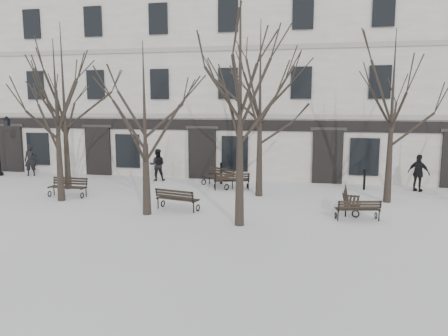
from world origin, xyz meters
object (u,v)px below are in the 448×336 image
(bench_1, at_px, (177,198))
(lamp_post, at_px, (1,141))
(bench_2, at_px, (358,209))
(bench_5, at_px, (350,199))
(bench_3, at_px, (219,177))
(bench_4, at_px, (232,180))
(tree_2, at_px, (240,74))
(tree_0, at_px, (56,101))
(bench_0, at_px, (68,186))
(tree_1, at_px, (144,108))

(bench_1, height_order, lamp_post, lamp_post)
(bench_2, bearing_deg, bench_5, -93.64)
(bench_3, distance_m, bench_4, 1.06)
(tree_2, bearing_deg, tree_0, 165.26)
(bench_0, bearing_deg, tree_0, -78.64)
(tree_0, distance_m, tree_2, 8.83)
(lamp_post, bearing_deg, bench_1, -24.88)
(bench_2, bearing_deg, tree_0, -15.17)
(bench_0, relative_size, bench_1, 0.95)
(lamp_post, bearing_deg, tree_2, -25.74)
(tree_1, bearing_deg, bench_5, 15.04)
(bench_0, height_order, bench_4, same)
(tree_2, distance_m, lamp_post, 17.80)
(bench_4, height_order, lamp_post, lamp_post)
(tree_2, bearing_deg, bench_0, 160.43)
(bench_2, distance_m, bench_4, 7.38)
(tree_2, xyz_separation_m, lamp_post, (-15.76, 7.60, -3.26))
(tree_0, bearing_deg, bench_2, -3.07)
(tree_1, relative_size, bench_4, 3.57)
(bench_3, bearing_deg, tree_1, -66.73)
(bench_1, distance_m, bench_4, 4.81)
(bench_3, relative_size, bench_4, 1.05)
(tree_2, bearing_deg, lamp_post, 154.26)
(tree_1, relative_size, bench_5, 3.47)
(tree_1, bearing_deg, tree_0, 162.43)
(bench_2, bearing_deg, bench_3, -51.44)
(bench_0, height_order, bench_1, bench_1)
(bench_4, distance_m, bench_5, 6.47)
(tree_1, bearing_deg, bench_0, 154.35)
(tree_0, bearing_deg, bench_1, -6.20)
(tree_2, height_order, bench_3, tree_2)
(bench_0, xyz_separation_m, bench_2, (12.86, -1.52, -0.04))
(tree_2, relative_size, bench_3, 4.37)
(tree_0, height_order, bench_2, tree_0)
(tree_0, relative_size, bench_3, 3.62)
(tree_0, relative_size, tree_2, 0.83)
(tree_2, distance_m, bench_4, 8.04)
(tree_2, relative_size, bench_2, 5.07)
(bench_2, relative_size, bench_5, 0.88)
(bench_0, xyz_separation_m, lamp_post, (-7.10, 4.52, 1.58))
(bench_5, bearing_deg, tree_2, 131.95)
(bench_1, bearing_deg, bench_4, -92.78)
(tree_1, xyz_separation_m, bench_1, (0.94, 0.87, -3.65))
(tree_0, bearing_deg, bench_4, 29.79)
(bench_5, bearing_deg, bench_2, -165.08)
(tree_2, relative_size, bench_4, 4.58)
(tree_1, bearing_deg, tree_2, -11.16)
(tree_1, height_order, bench_0, tree_1)
(bench_0, xyz_separation_m, bench_5, (12.67, -0.22, 0.02))
(bench_0, relative_size, bench_3, 0.91)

